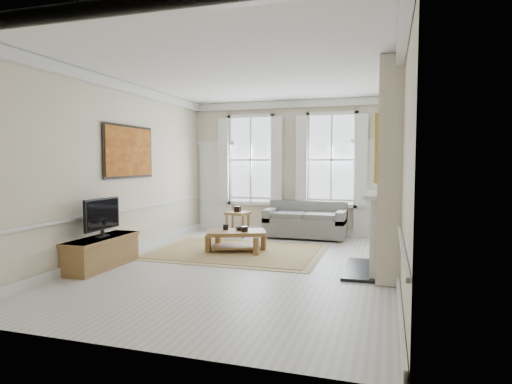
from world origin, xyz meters
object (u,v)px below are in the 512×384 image
(sofa, at_px, (306,223))
(tv_stand, at_px, (102,252))
(coffee_table, at_px, (236,235))
(side_table, at_px, (238,216))

(sofa, distance_m, tv_stand, 4.93)
(coffee_table, xyz_separation_m, tv_stand, (-1.79, -1.93, -0.09))
(side_table, distance_m, tv_stand, 3.87)
(side_table, height_order, tv_stand, side_table)
(sofa, height_order, coffee_table, sofa)
(coffee_table, height_order, tv_stand, tv_stand)
(side_table, xyz_separation_m, coffee_table, (0.59, -1.75, -0.14))
(side_table, bearing_deg, sofa, 11.91)
(side_table, relative_size, tv_stand, 0.40)
(sofa, bearing_deg, coffee_table, -116.61)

